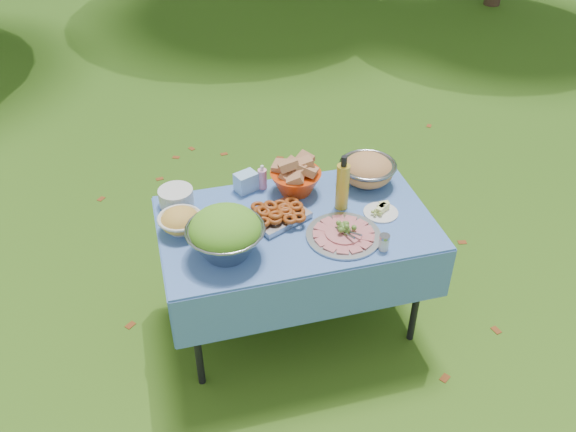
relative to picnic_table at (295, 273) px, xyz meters
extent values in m
plane|color=#183A0A|center=(0.00, 0.00, -0.38)|extent=(80.00, 80.00, 0.00)
cube|color=#7FB7F5|center=(0.00, 0.00, 0.00)|extent=(1.46, 0.86, 0.76)
cylinder|color=silver|center=(-0.60, 0.32, 0.43)|extent=(0.24, 0.24, 0.09)
cube|color=#95C7F7|center=(-0.20, 0.36, 0.44)|extent=(0.15, 0.13, 0.11)
cylinder|color=#F89CC6|center=(-0.10, 0.36, 0.46)|extent=(0.06, 0.06, 0.15)
cube|color=#ADACB1|center=(-0.09, 0.04, 0.42)|extent=(0.36, 0.32, 0.07)
cylinder|color=#9FA2A5|center=(0.20, -0.19, 0.43)|extent=(0.46, 0.46, 0.09)
cylinder|color=gold|center=(0.28, 0.06, 0.54)|extent=(0.09, 0.09, 0.33)
cylinder|color=silver|center=(0.47, -0.05, 0.41)|extent=(0.22, 0.22, 0.05)
cylinder|color=silver|center=(0.37, -0.34, 0.42)|extent=(0.07, 0.07, 0.09)
camera|label=1|loc=(-0.71, -2.50, 2.39)|focal=38.00mm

